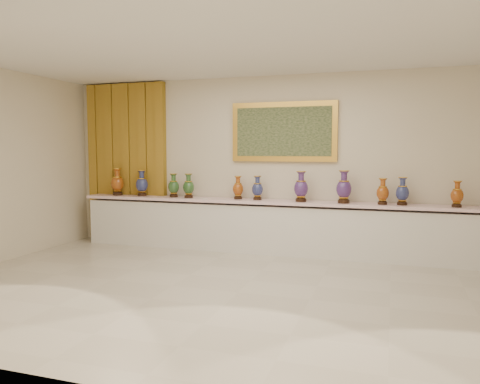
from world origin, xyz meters
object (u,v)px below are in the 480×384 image
object	(u,v)px
vase_0	(117,183)
vase_1	(142,184)
counter	(281,228)
vase_2	(174,187)

from	to	relation	value
vase_0	vase_1	bearing A→B (deg)	2.55
counter	vase_0	distance (m)	3.20
vase_0	vase_1	world-z (taller)	vase_0
vase_0	vase_1	size ratio (longest dim) A/B	1.06
vase_1	vase_2	distance (m)	0.66
vase_1	vase_2	size ratio (longest dim) A/B	1.12
vase_1	counter	bearing A→B (deg)	0.04
vase_1	vase_2	bearing A→B (deg)	-1.65
counter	vase_0	bearing A→B (deg)	-179.55
counter	vase_1	world-z (taller)	vase_1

